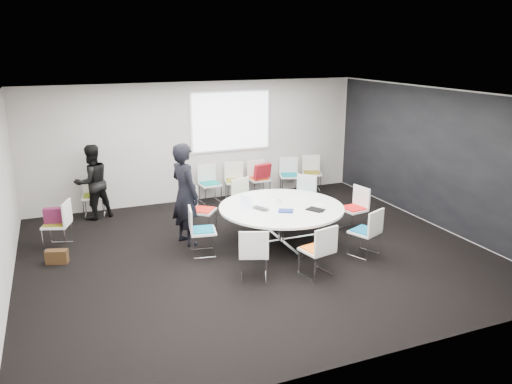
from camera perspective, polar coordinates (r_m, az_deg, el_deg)
name	(u,v)px	position (r m, az deg, el deg)	size (l,w,h in m)	color
room_shell	(259,177)	(8.68, 0.35, 1.76)	(8.08, 7.08, 2.88)	black
conference_table	(281,215)	(9.31, 2.90, -2.69)	(2.31, 2.31, 0.73)	silver
projection_screen	(231,121)	(12.01, -2.87, 8.06)	(1.90, 0.03, 1.35)	white
chair_ring_a	(353,217)	(10.24, 11.04, -2.82)	(0.52, 0.53, 0.88)	silver
chair_ring_b	(303,204)	(10.93, 5.35, -1.33)	(0.64, 0.64, 0.88)	silver
chair_ring_c	(246,208)	(10.62, -1.16, -1.80)	(0.58, 0.57, 0.88)	silver
chair_ring_d	(202,219)	(10.00, -6.14, -3.06)	(0.63, 0.64, 0.88)	silver
chair_ring_e	(202,240)	(8.95, -6.16, -5.46)	(0.52, 0.53, 0.88)	silver
chair_ring_f	(254,263)	(8.01, -0.27, -8.10)	(0.59, 0.58, 0.88)	silver
chair_ring_g	(317,260)	(8.18, 6.99, -7.69)	(0.54, 0.54, 0.88)	silver
chair_ring_h	(365,241)	(9.07, 12.32, -5.46)	(0.60, 0.59, 0.88)	silver
chair_back_a	(210,191)	(11.86, -5.29, 0.11)	(0.49, 0.48, 0.88)	silver
chair_back_b	(235,188)	(12.06, -2.41, 0.45)	(0.54, 0.53, 0.88)	silver
chair_back_c	(259,186)	(12.25, 0.33, 0.72)	(0.47, 0.46, 0.88)	silver
chair_back_d	(289,182)	(12.61, 3.81, 1.14)	(0.58, 0.57, 0.88)	silver
chair_back_e	(312,180)	(12.89, 6.36, 1.41)	(0.58, 0.58, 0.88)	silver
chair_spare_left	(59,233)	(9.91, -21.64, -4.38)	(0.57, 0.58, 0.88)	silver
chair_person_back	(94,204)	(11.44, -18.03, -1.28)	(0.52, 0.51, 0.88)	silver
person_main	(185,194)	(9.28, -8.12, -0.26)	(0.70, 0.46, 1.92)	black
person_back	(92,182)	(11.13, -18.21, 1.08)	(0.78, 0.61, 1.61)	black
laptop	(262,208)	(9.11, 0.73, -1.83)	(0.33, 0.22, 0.03)	#333338
laptop_lid	(246,201)	(9.12, -1.14, -1.05)	(0.30, 0.02, 0.22)	silver
notebook_black	(316,210)	(9.09, 6.82, -2.00)	(0.22, 0.30, 0.02)	black
tablet_folio	(286,211)	(8.97, 3.43, -2.17)	(0.26, 0.20, 0.03)	navy
papers_right	(301,199)	(9.71, 5.15, -0.80)	(0.30, 0.21, 0.00)	silver
papers_front	(317,205)	(9.37, 7.01, -1.50)	(0.30, 0.21, 0.00)	white
cup	(279,200)	(9.45, 2.63, -0.96)	(0.08, 0.08, 0.09)	white
phone	(320,212)	(9.00, 7.29, -2.27)	(0.14, 0.07, 0.01)	black
maroon_bag	(56,215)	(9.80, -21.94, -2.49)	(0.40, 0.14, 0.28)	#571735
brown_bag	(57,257)	(9.26, -21.80, -6.87)	(0.36, 0.16, 0.24)	#392412
red_jacket	(262,171)	(11.94, 0.74, 2.41)	(0.44, 0.10, 0.35)	maroon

